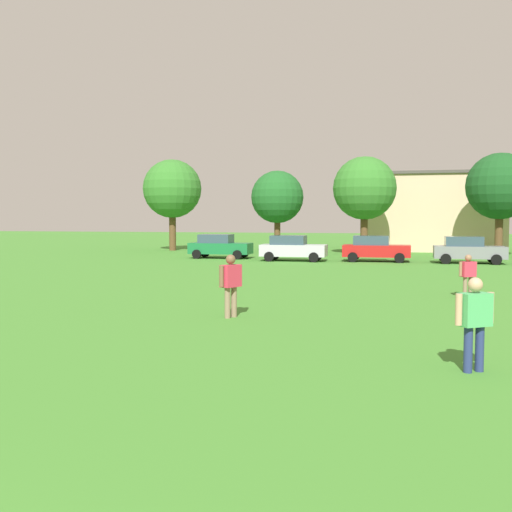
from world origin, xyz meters
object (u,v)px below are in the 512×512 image
object	(u,v)px
adult_bystander	(475,316)
tree_center_right	(500,187)
parked_car_green_0	(219,246)
parked_car_silver_1	(292,248)
parked_car_gray_3	(468,250)
parked_car_red_2	(375,248)
tree_far_left	(172,189)
bystander_midfield	(231,280)
bystander_near_trees	(468,272)
tree_center_left	(364,189)
tree_left	(277,197)

from	to	relation	value
adult_bystander	tree_center_right	world-z (taller)	tree_center_right
parked_car_green_0	tree_center_right	distance (m)	20.89
tree_center_right	parked_car_silver_1	bearing A→B (deg)	-150.18
parked_car_silver_1	parked_car_gray_3	bearing A→B (deg)	2.47
parked_car_silver_1	parked_car_green_0	bearing A→B (deg)	165.29
parked_car_red_2	tree_far_left	xyz separation A→B (m)	(-17.71, 9.43, 4.46)
bystander_midfield	tree_center_right	distance (m)	33.08
bystander_near_trees	tree_center_right	bearing A→B (deg)	48.08
adult_bystander	parked_car_red_2	world-z (taller)	adult_bystander
parked_car_silver_1	tree_center_left	bearing A→B (deg)	61.40
parked_car_red_2	parked_car_silver_1	bearing A→B (deg)	-172.47
tree_center_right	tree_center_left	bearing A→B (deg)	-178.34
parked_car_red_2	tree_left	bearing A→B (deg)	133.48
parked_car_green_0	parked_car_gray_3	xyz separation A→B (m)	(16.49, -0.96, 0.00)
bystander_near_trees	parked_car_gray_3	world-z (taller)	parked_car_gray_3
parked_car_green_0	bystander_midfield	bearing A→B (deg)	-72.29
bystander_midfield	tree_center_right	bearing A→B (deg)	7.32
bystander_midfield	parked_car_green_0	size ratio (longest dim) A/B	0.42
parked_car_silver_1	parked_car_red_2	bearing A→B (deg)	7.53
bystander_midfield	tree_far_left	xyz separation A→B (m)	(-14.63, 32.85, 4.24)
tree_far_left	bystander_near_trees	bearing A→B (deg)	-50.99
parked_car_gray_3	tree_left	world-z (taller)	tree_left
parked_car_silver_1	tree_center_right	bearing A→B (deg)	29.82
adult_bystander	tree_far_left	xyz separation A→B (m)	(-20.68, 37.67, 4.27)
parked_car_red_2	tree_center_left	xyz separation A→B (m)	(-1.14, 6.99, 4.21)
parked_car_gray_3	tree_center_left	world-z (taller)	tree_center_left
bystander_near_trees	parked_car_red_2	world-z (taller)	parked_car_red_2
adult_bystander	tree_far_left	distance (m)	43.18
bystander_near_trees	parked_car_silver_1	xyz separation A→B (m)	(-9.30, 16.62, -0.06)
tree_far_left	tree_center_left	distance (m)	16.75
bystander_near_trees	tree_center_left	bearing A→B (deg)	70.58
parked_car_red_2	tree_center_right	distance (m)	12.03
tree_center_right	adult_bystander	bearing A→B (deg)	-98.99
parked_car_red_2	tree_left	distance (m)	12.57
tree_left	adult_bystander	bearing A→B (deg)	-73.08
tree_far_left	tree_center_left	world-z (taller)	tree_far_left
bystander_near_trees	parked_car_green_0	size ratio (longest dim) A/B	0.36
bystander_midfield	adult_bystander	bearing A→B (deg)	-100.36
adult_bystander	parked_car_red_2	xyz separation A→B (m)	(-2.97, 28.23, -0.19)
bystander_near_trees	bystander_midfield	xyz separation A→B (m)	(-7.05, -6.09, 0.16)
parked_car_red_2	parked_car_gray_3	distance (m)	5.70
parked_car_gray_3	tree_center_left	bearing A→B (deg)	133.45
parked_car_red_2	tree_center_left	distance (m)	8.24
adult_bystander	bystander_midfield	world-z (taller)	bystander_midfield
parked_car_silver_1	tree_left	world-z (taller)	tree_left
tree_left	parked_car_red_2	bearing A→B (deg)	-46.52
bystander_near_trees	tree_left	world-z (taller)	tree_left
parked_car_green_0	parked_car_red_2	bearing A→B (deg)	-3.85
parked_car_green_0	tree_far_left	xyz separation A→B (m)	(-6.92, 8.71, 4.46)
tree_far_left	tree_left	bearing A→B (deg)	-4.28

